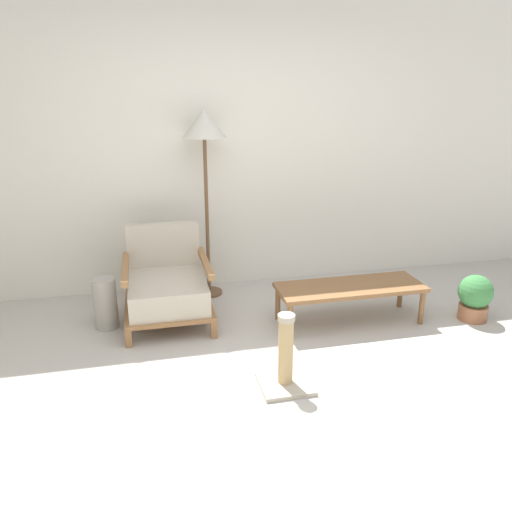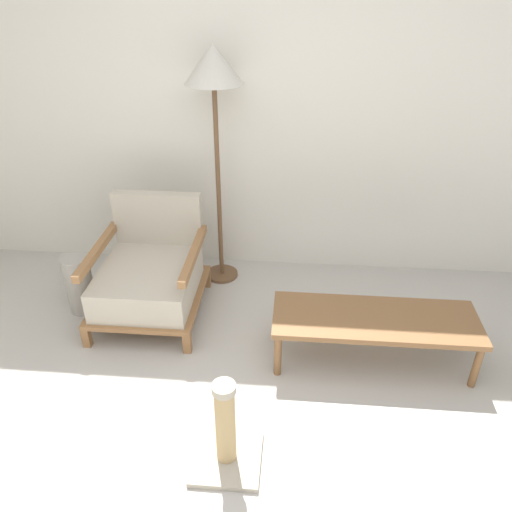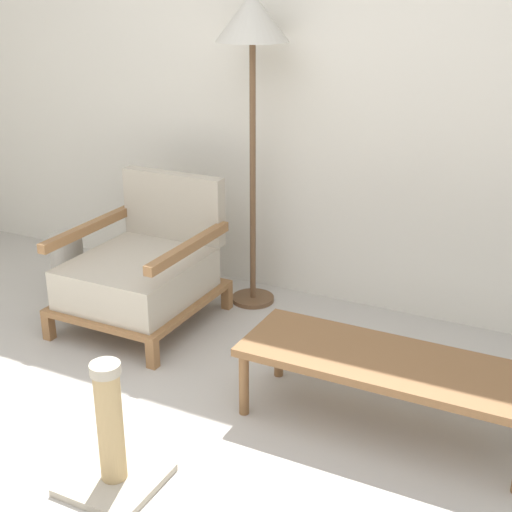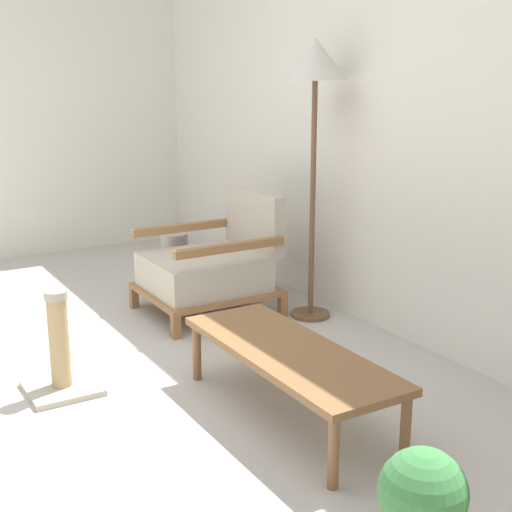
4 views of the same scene
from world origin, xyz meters
The scene contains 6 objects.
wall_back centered at (0.00, 2.25, 1.35)m, with size 8.00×0.06×2.70m.
armchair centered at (-0.68, 1.48, 0.31)m, with size 0.70×0.80×0.76m.
floor_lamp centered at (-0.27, 1.97, 1.49)m, with size 0.38×0.38×1.71m.
coffee_table centered at (0.79, 1.10, 0.29)m, with size 1.22×0.44×0.33m.
vase centered at (-1.19, 1.45, 0.21)m, with size 0.19×0.19×0.42m, color #9E998E.
scratching_post centered at (0.00, 0.30, 0.17)m, with size 0.34×0.34×0.51m.
Camera 3 is at (1.45, -1.41, 1.78)m, focal length 50.00 mm.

